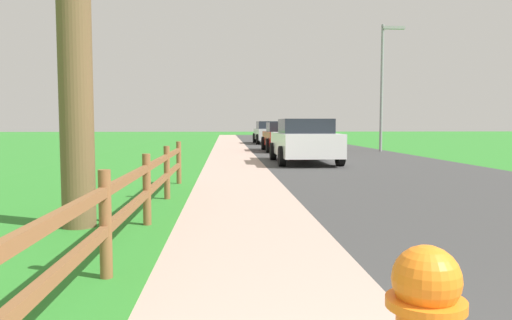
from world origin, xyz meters
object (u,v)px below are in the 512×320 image
object	(u,v)px
parked_suv_white	(304,141)
street_lamp	(384,76)
parked_car_silver	(269,132)
parked_car_red	(285,137)

from	to	relation	value
parked_suv_white	street_lamp	world-z (taller)	street_lamp
street_lamp	parked_car_silver	bearing A→B (deg)	115.38
parked_car_silver	parked_suv_white	bearing A→B (deg)	-91.01
parked_suv_white	parked_car_red	size ratio (longest dim) A/B	1.07
parked_car_red	street_lamp	world-z (taller)	street_lamp
parked_suv_white	parked_car_silver	xyz separation A→B (m)	(0.30, 16.96, 0.02)
parked_suv_white	parked_car_red	bearing A→B (deg)	88.27
parked_suv_white	parked_car_red	distance (m)	7.48
parked_suv_white	street_lamp	xyz separation A→B (m)	(5.10, 6.83, 2.96)
parked_car_red	street_lamp	distance (m)	5.76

